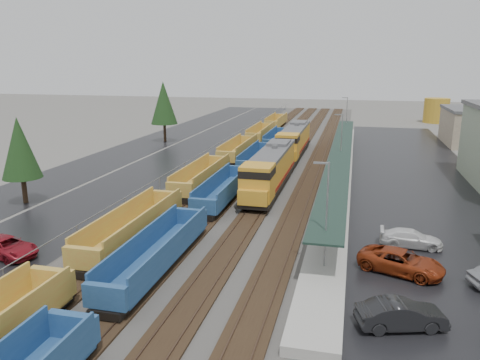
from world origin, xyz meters
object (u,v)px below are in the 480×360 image
object	(u,v)px
locomotive_lead	(270,170)
locomotive_trail	(294,140)
parked_car_east_a	(401,315)
parked_car_east_b	(401,262)
parked_car_east_c	(411,239)
parked_car_west_c	(7,247)
well_string_blue	(197,216)
storage_tank	(436,111)
well_string_yellow	(202,177)

from	to	relation	value
locomotive_lead	locomotive_trail	xyz separation A→B (m)	(0.00, 21.00, 0.00)
parked_car_east_a	parked_car_east_b	distance (m)	7.41
locomotive_trail	parked_car_east_c	size ratio (longest dim) A/B	4.33
parked_car_east_c	parked_car_west_c	bearing A→B (deg)	108.81
locomotive_lead	parked_car_west_c	xyz separation A→B (m)	(-16.02, -23.11, -1.76)
parked_car_west_c	well_string_blue	bearing A→B (deg)	-37.08
parked_car_east_b	parked_car_east_c	xyz separation A→B (m)	(1.18, 5.15, -0.11)
storage_tank	parked_car_east_c	xyz separation A→B (m)	(-14.32, -85.01, -2.25)
well_string_blue	storage_tank	distance (m)	90.91
parked_car_east_b	parked_car_east_c	bearing A→B (deg)	8.21
storage_tank	parked_car_east_c	bearing A→B (deg)	-99.56
well_string_yellow	parked_car_west_c	world-z (taller)	well_string_yellow
well_string_yellow	parked_car_east_a	distance (m)	32.77
locomotive_lead	parked_car_east_a	world-z (taller)	locomotive_lead
parked_car_east_a	parked_car_east_c	size ratio (longest dim) A/B	1.02
well_string_yellow	parked_car_east_c	xyz separation A→B (m)	(21.86, -13.38, -0.54)
locomotive_lead	well_string_yellow	xyz separation A→B (m)	(-8.00, -0.54, -1.25)
well_string_yellow	parked_car_west_c	bearing A→B (deg)	-109.57
parked_car_west_c	storage_tank	bearing A→B (deg)	-9.60
well_string_blue	storage_tank	size ratio (longest dim) A/B	17.30
well_string_blue	locomotive_lead	bearing A→B (deg)	73.97
locomotive_trail	parked_car_east_c	distance (m)	37.61
parked_car_east_c	parked_car_east_a	bearing A→B (deg)	173.54
locomotive_trail	well_string_blue	world-z (taller)	locomotive_trail
locomotive_lead	parked_car_east_a	xyz separation A→B (m)	(12.05, -26.46, -1.68)
locomotive_trail	storage_tank	bearing A→B (deg)	60.64
locomotive_trail	parked_car_east_a	size ratio (longest dim) A/B	4.25
locomotive_lead	well_string_yellow	distance (m)	8.12
locomotive_lead	well_string_yellow	bearing A→B (deg)	-176.11
locomotive_trail	parked_car_east_b	distance (m)	42.06
well_string_yellow	storage_tank	size ratio (longest dim) A/B	20.65
storage_tank	parked_car_east_b	bearing A→B (deg)	-99.75
well_string_blue	storage_tank	xyz separation A→B (m)	(32.17, 85.01, 1.76)
well_string_blue	parked_car_west_c	xyz separation A→B (m)	(-12.02, -9.19, -0.46)
well_string_yellow	parked_car_east_a	bearing A→B (deg)	-52.26
well_string_yellow	well_string_blue	distance (m)	13.96
well_string_blue	parked_car_east_c	xyz separation A→B (m)	(17.86, -0.00, -0.49)
locomotive_lead	well_string_blue	size ratio (longest dim) A/B	0.20
parked_car_east_a	parked_car_east_b	size ratio (longest dim) A/B	0.84
locomotive_trail	parked_car_east_c	xyz separation A→B (m)	(13.86, -34.92, -1.79)
locomotive_lead	storage_tank	size ratio (longest dim) A/B	3.51
storage_tank	parked_car_east_b	xyz separation A→B (m)	(-15.50, -90.16, -2.14)
locomotive_lead	parked_car_east_b	xyz separation A→B (m)	(12.67, -19.07, -1.68)
well_string_yellow	storage_tank	distance (m)	80.26
locomotive_trail	well_string_yellow	xyz separation A→B (m)	(-8.00, -21.54, -1.25)
locomotive_trail	well_string_yellow	size ratio (longest dim) A/B	0.17
storage_tank	parked_car_east_b	size ratio (longest dim) A/B	1.01
locomotive_lead	parked_car_east_b	world-z (taller)	locomotive_lead
storage_tank	locomotive_trail	bearing A→B (deg)	-119.36
well_string_yellow	locomotive_trail	bearing A→B (deg)	69.63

